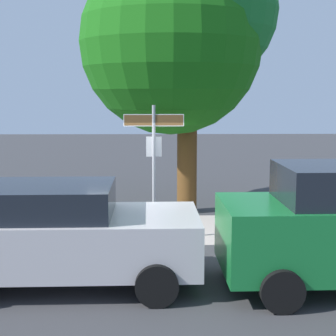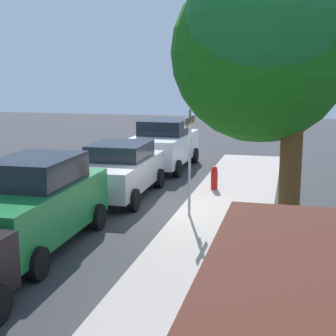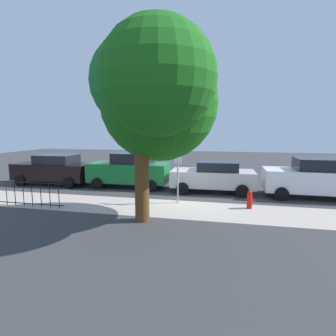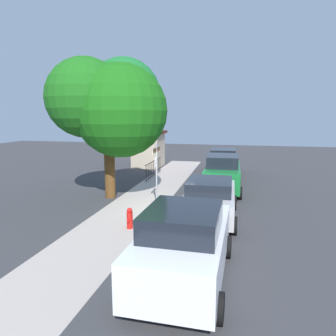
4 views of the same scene
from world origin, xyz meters
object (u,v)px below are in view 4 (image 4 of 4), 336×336
(street_sign, at_px, (156,163))
(car_green, at_px, (223,173))
(fire_hydrant, at_px, (130,218))
(car_silver, at_px, (210,199))
(utility_shed, at_px, (148,148))
(car_white, at_px, (185,243))
(car_black, at_px, (223,162))
(shade_tree, at_px, (112,103))

(street_sign, distance_m, car_green, 4.45)
(car_green, distance_m, fire_hydrant, 7.12)
(car_silver, relative_size, utility_shed, 1.51)
(street_sign, height_order, car_green, street_sign)
(street_sign, bearing_deg, car_white, -159.40)
(car_white, height_order, car_silver, car_white)
(fire_hydrant, bearing_deg, utility_shed, 13.31)
(utility_shed, bearing_deg, car_black, -110.90)
(car_green, relative_size, fire_hydrant, 5.90)
(car_white, bearing_deg, car_silver, -1.10)
(shade_tree, distance_m, car_green, 6.83)
(car_black, bearing_deg, car_green, -177.17)
(street_sign, xyz_separation_m, car_white, (-6.27, -2.36, -0.99))
(car_black, bearing_deg, utility_shed, 69.61)
(car_green, xyz_separation_m, utility_shed, (7.09, 6.19, 0.44))
(car_silver, bearing_deg, shade_tree, 66.64)
(shade_tree, xyz_separation_m, car_green, (2.83, -5.05, -3.62))
(street_sign, height_order, car_white, street_sign)
(car_silver, height_order, fire_hydrant, car_silver)
(car_white, height_order, fire_hydrant, car_white)
(fire_hydrant, bearing_deg, car_green, -24.90)
(car_black, bearing_deg, fire_hydrant, 166.54)
(shade_tree, distance_m, car_white, 8.97)
(car_silver, bearing_deg, fire_hydrant, 119.74)
(car_white, bearing_deg, car_black, 0.21)
(street_sign, xyz_separation_m, car_silver, (-1.48, -2.55, -1.12))
(car_green, bearing_deg, utility_shed, 40.09)
(shade_tree, distance_m, utility_shed, 10.47)
(car_white, xyz_separation_m, car_silver, (4.80, -0.19, -0.12))
(street_sign, bearing_deg, car_green, -39.99)
(car_green, xyz_separation_m, car_black, (4.80, 0.19, -0.07))
(fire_hydrant, bearing_deg, car_white, -141.06)
(car_white, bearing_deg, utility_shed, 20.18)
(street_sign, distance_m, utility_shed, 10.96)
(car_white, relative_size, car_green, 0.98)
(shade_tree, bearing_deg, car_white, -145.71)
(shade_tree, xyz_separation_m, car_black, (7.63, -4.85, -3.70))
(utility_shed, bearing_deg, car_white, -160.97)
(street_sign, xyz_separation_m, shade_tree, (0.50, 2.26, 2.65))
(shade_tree, relative_size, car_silver, 1.56)
(shade_tree, relative_size, car_white, 1.51)
(car_black, relative_size, fire_hydrant, 6.03)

